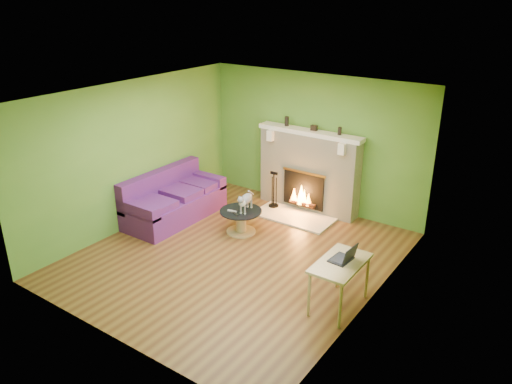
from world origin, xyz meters
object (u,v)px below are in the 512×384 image
sofa (173,201)px  cat (246,201)px  coffee_table (241,220)px  desk (340,268)px

sofa → cat: (1.49, 0.28, 0.25)m
sofa → cat: sofa is taller
coffee_table → cat: bearing=32.0°
sofa → desk: 3.90m
coffee_table → cat: size_ratio=1.28×
desk → cat: 2.57m
sofa → cat: bearing=10.6°
coffee_table → desk: 2.64m
sofa → desk: bearing=-12.1°
sofa → desk: sofa is taller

